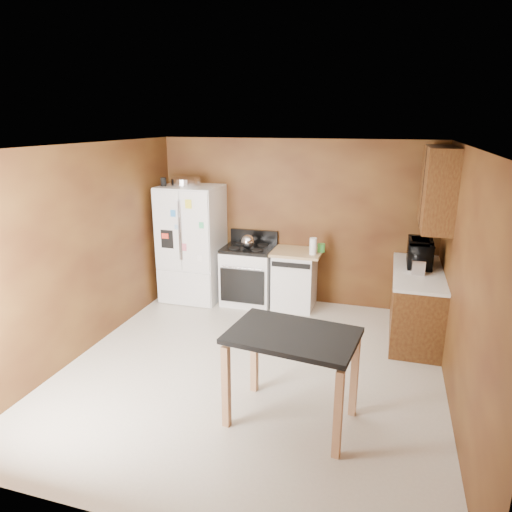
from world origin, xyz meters
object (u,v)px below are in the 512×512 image
at_px(paper_towel, 313,246).
at_px(island, 292,348).
at_px(kettle, 248,241).
at_px(toaster, 418,265).
at_px(roasting_pan, 186,182).
at_px(green_canister, 321,248).
at_px(pen_cup, 163,182).
at_px(microwave, 420,254).
at_px(refrigerator, 192,244).
at_px(dishwasher, 295,279).
at_px(gas_range, 249,274).

bearing_deg(paper_towel, island, -84.26).
distance_m(kettle, toaster, 2.45).
bearing_deg(roasting_pan, green_canister, 2.93).
xyz_separation_m(pen_cup, microwave, (3.73, -0.04, -0.81)).
relative_size(kettle, refrigerator, 0.11).
xyz_separation_m(refrigerator, island, (2.17, -2.64, -0.14)).
bearing_deg(toaster, microwave, 79.41).
bearing_deg(dishwasher, roasting_pan, -178.22).
height_order(roasting_pan, refrigerator, roasting_pan).
relative_size(green_canister, refrigerator, 0.07).
bearing_deg(green_canister, gas_range, -175.95).
xyz_separation_m(roasting_pan, pen_cup, (-0.30, -0.16, 0.01)).
bearing_deg(paper_towel, toaster, -18.44).
relative_size(kettle, green_canister, 1.67).
relative_size(green_canister, toaster, 0.48).
relative_size(kettle, gas_range, 0.19).
xyz_separation_m(kettle, paper_towel, (1.00, -0.03, 0.01)).
relative_size(gas_range, island, 0.89).
distance_m(kettle, gas_range, 0.54).
relative_size(kettle, toaster, 0.80).
relative_size(roasting_pan, toaster, 1.75).
height_order(microwave, dishwasher, microwave).
relative_size(toaster, microwave, 0.45).
relative_size(roasting_pan, pen_cup, 3.56).
distance_m(paper_towel, toaster, 1.48).
xyz_separation_m(kettle, refrigerator, (-0.91, 0.00, -0.10)).
xyz_separation_m(gas_range, dishwasher, (0.72, 0.02, -0.01)).
bearing_deg(pen_cup, kettle, 5.57).
relative_size(pen_cup, toaster, 0.49).
height_order(toaster, island, toaster).
relative_size(green_canister, microwave, 0.22).
xyz_separation_m(pen_cup, refrigerator, (0.37, 0.13, -0.96)).
bearing_deg(green_canister, island, -86.53).
distance_m(paper_towel, dishwasher, 0.64).
height_order(gas_range, island, gas_range).
distance_m(green_canister, microwave, 1.39).
xyz_separation_m(roasting_pan, gas_range, (0.98, 0.03, -1.39)).
distance_m(toaster, microwave, 0.34).
height_order(roasting_pan, gas_range, roasting_pan).
bearing_deg(island, roasting_pan, 130.00).
bearing_deg(refrigerator, paper_towel, -0.81).
xyz_separation_m(toaster, refrigerator, (-3.32, 0.50, -0.09)).
bearing_deg(dishwasher, microwave, -8.37).
xyz_separation_m(roasting_pan, refrigerator, (0.07, -0.03, -0.96)).
bearing_deg(toaster, roasting_pan, 167.34).
xyz_separation_m(microwave, refrigerator, (-3.36, 0.17, -0.16)).
xyz_separation_m(roasting_pan, island, (2.25, -2.68, -1.10)).
xyz_separation_m(roasting_pan, paper_towel, (1.98, -0.06, -0.84)).
bearing_deg(kettle, refrigerator, 179.91).
bearing_deg(paper_towel, refrigerator, 179.19).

